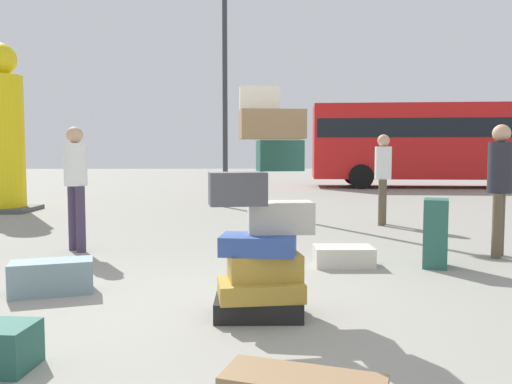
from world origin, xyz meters
The scene contains 11 objects.
ground_plane centered at (0.00, 0.00, 0.00)m, with size 80.00×80.00×0.00m, color gray.
suitcase_tower centered at (0.29, 0.01, 0.69)m, with size 0.85×0.72×1.83m.
suitcase_cream_behind_tower centered at (1.30, 1.89, 0.11)m, with size 0.68×0.43×0.22m, color beige.
suitcase_teal_foreground_near centered at (2.34, 1.80, 0.39)m, with size 0.27×0.38×0.79m, color #26594C.
suitcase_slate_right_side centered at (-1.67, 0.75, 0.16)m, with size 0.73×0.34×0.31m, color gray.
person_bearded_onlooker centered at (-2.10, 2.88, 1.00)m, with size 0.30×0.30×1.66m.
person_tourist_with_camera centered at (2.68, 5.32, 0.99)m, with size 0.30×0.32×1.65m.
person_passerby_in_red centered at (3.35, 2.36, 1.00)m, with size 0.30×0.30×1.67m.
yellow_dummy_statue centered at (-5.26, 7.75, 1.66)m, with size 1.28×1.28×3.75m.
parked_bus centered at (7.79, 15.80, 1.83)m, with size 10.06×3.53×3.15m.
lamp_post centered at (-0.31, 8.53, 4.31)m, with size 0.36×0.36×6.70m.
Camera 1 is at (0.12, -4.08, 1.31)m, focal length 36.49 mm.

